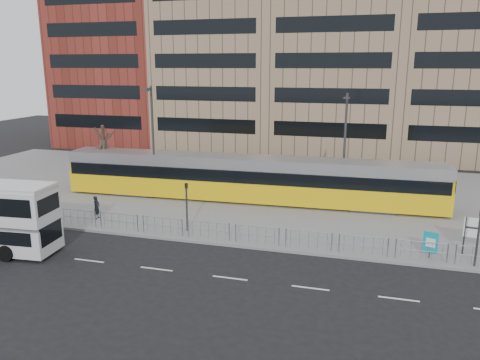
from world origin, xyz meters
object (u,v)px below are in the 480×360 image
(ad_panel, at_px, (430,243))
(traffic_light_east, at_px, (479,230))
(traffic_light_west, at_px, (187,201))
(bare_tree, at_px, (102,123))
(tram, at_px, (248,179))
(lamp_post_east, at_px, (345,143))
(lamp_post_west, at_px, (153,138))
(pedestrian, at_px, (97,207))

(ad_panel, bearing_deg, traffic_light_east, 7.46)
(traffic_light_west, relative_size, bare_tree, 0.41)
(traffic_light_east, bearing_deg, bare_tree, 169.07)
(ad_panel, relative_size, traffic_light_west, 0.48)
(traffic_light_west, bearing_deg, tram, 85.56)
(tram, distance_m, traffic_light_east, 16.87)
(traffic_light_west, relative_size, lamp_post_east, 0.38)
(tram, distance_m, traffic_light_west, 7.92)
(lamp_post_west, xyz_separation_m, bare_tree, (-5.28, 1.54, 0.81))
(ad_panel, bearing_deg, tram, 166.51)
(lamp_post_west, distance_m, lamp_post_east, 14.67)
(bare_tree, bearing_deg, traffic_light_west, -37.43)
(pedestrian, bearing_deg, traffic_light_east, -93.91)
(ad_panel, relative_size, traffic_light_east, 0.48)
(ad_panel, height_order, pedestrian, pedestrian)
(ad_panel, relative_size, pedestrian, 0.94)
(ad_panel, xyz_separation_m, traffic_light_west, (-14.25, 0.50, 1.11))
(traffic_light_east, xyz_separation_m, bare_tree, (-27.06, 9.13, 3.54))
(traffic_light_east, bearing_deg, lamp_post_east, 132.38)
(traffic_light_east, height_order, lamp_post_west, lamp_post_west)
(pedestrian, distance_m, traffic_light_west, 6.95)
(pedestrian, relative_size, lamp_post_east, 0.19)
(pedestrian, distance_m, bare_tree, 9.68)
(pedestrian, distance_m, lamp_post_east, 18.62)
(tram, relative_size, traffic_light_west, 9.38)
(traffic_light_east, distance_m, bare_tree, 28.77)
(ad_panel, bearing_deg, bare_tree, -179.04)
(tram, height_order, traffic_light_west, tram)
(traffic_light_east, height_order, lamp_post_east, lamp_post_east)
(traffic_light_west, distance_m, lamp_post_east, 13.51)
(tram, bearing_deg, ad_panel, -35.56)
(traffic_light_east, relative_size, lamp_post_east, 0.38)
(tram, distance_m, pedestrian, 11.29)
(ad_panel, xyz_separation_m, lamp_post_east, (-5.30, 10.31, 3.60))
(ad_panel, height_order, lamp_post_east, lamp_post_east)
(tram, bearing_deg, traffic_light_west, -106.16)
(ad_panel, distance_m, lamp_post_east, 12.14)
(ad_panel, height_order, bare_tree, bare_tree)
(tram, xyz_separation_m, lamp_post_west, (-7.30, -1.08, 2.99))
(pedestrian, distance_m, traffic_light_east, 23.32)
(tram, distance_m, lamp_post_west, 7.97)
(lamp_post_west, height_order, bare_tree, lamp_post_west)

